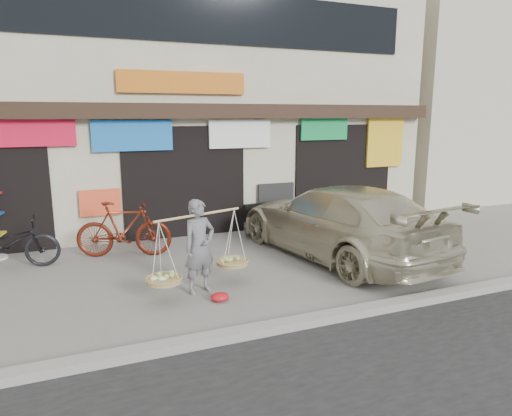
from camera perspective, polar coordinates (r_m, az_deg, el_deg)
name	(u,v)px	position (r m, az deg, el deg)	size (l,w,h in m)	color
ground	(233,282)	(8.33, -2.90, -9.28)	(70.00, 70.00, 0.00)	gray
kerb	(280,326)	(6.60, 2.99, -14.53)	(70.00, 0.25, 0.12)	gray
shophouse_block	(160,98)	(14.02, -11.94, 13.32)	(14.00, 6.32, 7.00)	beige
neighbor_east	(484,109)	(21.52, 26.65, 11.01)	(12.00, 7.00, 6.40)	beige
street_vendor	(200,250)	(7.71, -7.07, -5.29)	(1.86, 0.99, 1.61)	slate
bike_0	(5,244)	(10.07, -28.84, -3.98)	(0.68, 1.95, 1.03)	black
bike_1	(124,229)	(10.02, -16.19, -2.57)	(0.56, 1.98, 1.19)	#5E1E10
suv	(337,221)	(9.81, 10.05, -1.59)	(2.91, 5.51, 1.52)	beige
red_bag	(220,297)	(7.54, -4.53, -11.03)	(0.31, 0.25, 0.14)	red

